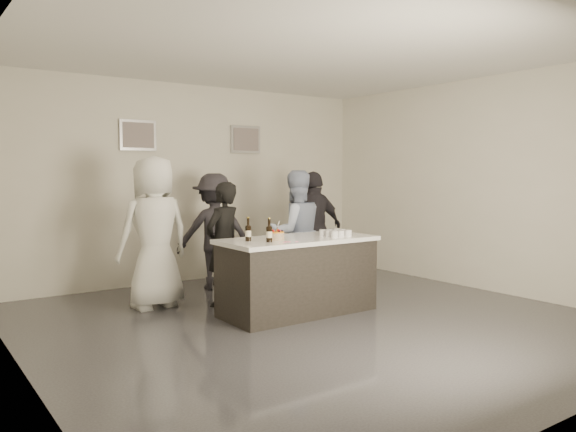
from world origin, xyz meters
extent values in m
plane|color=#3D3D42|center=(0.00, 0.00, 0.00)|extent=(6.00, 6.00, 0.00)
plane|color=white|center=(0.00, 0.00, 3.00)|extent=(6.00, 6.00, 0.00)
cube|color=silver|center=(0.00, 3.00, 1.50)|extent=(6.00, 0.04, 3.00)
cube|color=silver|center=(-3.00, 0.00, 1.50)|extent=(0.04, 6.00, 3.00)
cube|color=silver|center=(3.00, 0.00, 1.50)|extent=(0.04, 6.00, 3.00)
cube|color=#B2B2B7|center=(-0.90, 2.97, 2.20)|extent=(0.54, 0.04, 0.44)
cube|color=#B2B2B7|center=(0.90, 2.97, 2.20)|extent=(0.54, 0.04, 0.44)
cube|color=white|center=(0.05, 0.37, 0.45)|extent=(1.86, 0.86, 0.90)
cylinder|color=orange|center=(-0.27, 0.36, 0.94)|extent=(0.19, 0.19, 0.08)
cylinder|color=black|center=(-0.59, 0.43, 1.03)|extent=(0.07, 0.07, 0.26)
cylinder|color=black|center=(-0.46, 0.21, 1.03)|extent=(0.07, 0.07, 0.26)
cube|color=#F1AC16|center=(0.52, 0.24, 0.94)|extent=(0.30, 0.30, 0.08)
cube|color=pink|center=(-0.31, 0.09, 0.90)|extent=(0.24, 0.08, 0.01)
imported|color=black|center=(-0.48, 1.23, 0.77)|extent=(0.66, 0.55, 1.55)
imported|color=#A0AFD1|center=(0.63, 1.22, 0.85)|extent=(0.94, 0.79, 1.69)
imported|color=white|center=(-1.23, 1.60, 0.93)|extent=(0.96, 0.66, 1.87)
imported|color=#252329|center=(1.23, 1.56, 0.84)|extent=(1.01, 0.47, 1.68)
imported|color=#26242B|center=(-0.09, 2.18, 0.83)|extent=(1.20, 0.90, 1.65)
camera|label=1|loc=(-3.83, -4.92, 1.67)|focal=35.00mm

